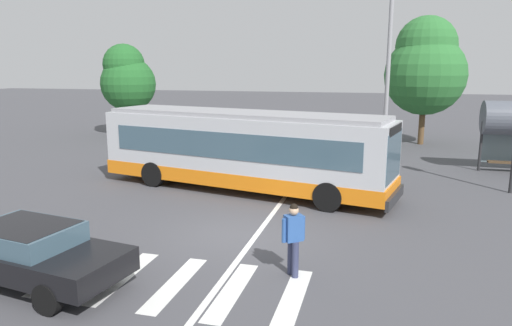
{
  "coord_description": "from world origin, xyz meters",
  "views": [
    {
      "loc": [
        3.72,
        -12.09,
        4.7
      ],
      "look_at": [
        -0.54,
        3.96,
        1.3
      ],
      "focal_mm": 32.73,
      "sensor_mm": 36.0,
      "label": 1
    }
  ],
  "objects_px": {
    "foreground_sedan": "(29,251)",
    "parked_car_white": "(222,132)",
    "city_transit_bus": "(242,150)",
    "background_tree_right": "(426,67)",
    "pedestrian_crossing_street": "(293,236)",
    "twin_arm_street_lamp": "(390,34)",
    "background_tree_left": "(127,78)",
    "parked_car_silver": "(306,135)",
    "parked_car_teal": "(259,135)",
    "parked_car_charcoal": "(349,137)"
  },
  "relations": [
    {
      "from": "twin_arm_street_lamp",
      "to": "background_tree_left",
      "type": "xyz_separation_m",
      "value": [
        -17.41,
        6.47,
        -2.24
      ]
    },
    {
      "from": "pedestrian_crossing_street",
      "to": "twin_arm_street_lamp",
      "type": "height_order",
      "value": "twin_arm_street_lamp"
    },
    {
      "from": "foreground_sedan",
      "to": "parked_car_teal",
      "type": "distance_m",
      "value": 18.72
    },
    {
      "from": "foreground_sedan",
      "to": "background_tree_left",
      "type": "height_order",
      "value": "background_tree_left"
    },
    {
      "from": "city_transit_bus",
      "to": "parked_car_white",
      "type": "distance_m",
      "value": 11.33
    },
    {
      "from": "parked_car_silver",
      "to": "twin_arm_street_lamp",
      "type": "relative_size",
      "value": 0.44
    },
    {
      "from": "parked_car_charcoal",
      "to": "background_tree_left",
      "type": "height_order",
      "value": "background_tree_left"
    },
    {
      "from": "parked_car_white",
      "to": "background_tree_left",
      "type": "xyz_separation_m",
      "value": [
        -7.65,
        2.12,
        3.2
      ]
    },
    {
      "from": "parked_car_silver",
      "to": "pedestrian_crossing_street",
      "type": "bearing_deg",
      "value": -82.03
    },
    {
      "from": "foreground_sedan",
      "to": "background_tree_left",
      "type": "bearing_deg",
      "value": 114.58
    },
    {
      "from": "parked_car_white",
      "to": "parked_car_charcoal",
      "type": "relative_size",
      "value": 1.0
    },
    {
      "from": "parked_car_silver",
      "to": "parked_car_charcoal",
      "type": "height_order",
      "value": "same"
    },
    {
      "from": "background_tree_left",
      "to": "twin_arm_street_lamp",
      "type": "bearing_deg",
      "value": -20.4
    },
    {
      "from": "foreground_sedan",
      "to": "parked_car_white",
      "type": "distance_m",
      "value": 19.52
    },
    {
      "from": "pedestrian_crossing_street",
      "to": "parked_car_white",
      "type": "height_order",
      "value": "pedestrian_crossing_street"
    },
    {
      "from": "twin_arm_street_lamp",
      "to": "pedestrian_crossing_street",
      "type": "bearing_deg",
      "value": -98.75
    },
    {
      "from": "city_transit_bus",
      "to": "background_tree_right",
      "type": "xyz_separation_m",
      "value": [
        7.61,
        13.59,
        3.17
      ]
    },
    {
      "from": "city_transit_bus",
      "to": "pedestrian_crossing_street",
      "type": "xyz_separation_m",
      "value": [
        3.31,
        -7.12,
        -0.62
      ]
    },
    {
      "from": "parked_car_white",
      "to": "background_tree_right",
      "type": "xyz_separation_m",
      "value": [
        12.03,
        3.2,
        3.99
      ]
    },
    {
      "from": "foreground_sedan",
      "to": "background_tree_right",
      "type": "xyz_separation_m",
      "value": [
        9.84,
        22.59,
        3.99
      ]
    },
    {
      "from": "background_tree_left",
      "to": "background_tree_right",
      "type": "relative_size",
      "value": 0.81
    },
    {
      "from": "background_tree_left",
      "to": "background_tree_right",
      "type": "bearing_deg",
      "value": 3.13
    },
    {
      "from": "city_transit_bus",
      "to": "parked_car_charcoal",
      "type": "bearing_deg",
      "value": 71.21
    },
    {
      "from": "parked_car_white",
      "to": "background_tree_right",
      "type": "distance_m",
      "value": 13.07
    },
    {
      "from": "twin_arm_street_lamp",
      "to": "city_transit_bus",
      "type": "bearing_deg",
      "value": -131.45
    },
    {
      "from": "parked_car_teal",
      "to": "background_tree_right",
      "type": "relative_size",
      "value": 0.59
    },
    {
      "from": "parked_car_teal",
      "to": "twin_arm_street_lamp",
      "type": "height_order",
      "value": "twin_arm_street_lamp"
    },
    {
      "from": "pedestrian_crossing_street",
      "to": "parked_car_charcoal",
      "type": "relative_size",
      "value": 0.38
    },
    {
      "from": "city_transit_bus",
      "to": "background_tree_left",
      "type": "xyz_separation_m",
      "value": [
        -12.07,
        12.51,
        2.38
      ]
    },
    {
      "from": "city_transit_bus",
      "to": "parked_car_teal",
      "type": "distance_m",
      "value": 9.93
    },
    {
      "from": "parked_car_charcoal",
      "to": "pedestrian_crossing_street",
      "type": "bearing_deg",
      "value": -90.43
    },
    {
      "from": "parked_car_white",
      "to": "pedestrian_crossing_street",
      "type": "bearing_deg",
      "value": -66.17
    },
    {
      "from": "foreground_sedan",
      "to": "parked_car_charcoal",
      "type": "relative_size",
      "value": 1.04
    },
    {
      "from": "foreground_sedan",
      "to": "pedestrian_crossing_street",
      "type": "bearing_deg",
      "value": 18.77
    },
    {
      "from": "parked_car_white",
      "to": "background_tree_right",
      "type": "height_order",
      "value": "background_tree_right"
    },
    {
      "from": "parked_car_silver",
      "to": "background_tree_left",
      "type": "xyz_separation_m",
      "value": [
        -12.95,
        2.27,
        3.2
      ]
    },
    {
      "from": "parked_car_silver",
      "to": "parked_car_charcoal",
      "type": "bearing_deg",
      "value": -3.33
    },
    {
      "from": "pedestrian_crossing_street",
      "to": "background_tree_left",
      "type": "xyz_separation_m",
      "value": [
        -15.38,
        19.63,
        3.0
      ]
    },
    {
      "from": "parked_car_teal",
      "to": "city_transit_bus",
      "type": "bearing_deg",
      "value": -79.08
    },
    {
      "from": "pedestrian_crossing_street",
      "to": "background_tree_right",
      "type": "bearing_deg",
      "value": 78.27
    },
    {
      "from": "parked_car_silver",
      "to": "foreground_sedan",
      "type": "bearing_deg",
      "value": -99.17
    },
    {
      "from": "pedestrian_crossing_street",
      "to": "background_tree_right",
      "type": "relative_size",
      "value": 0.22
    },
    {
      "from": "foreground_sedan",
      "to": "background_tree_right",
      "type": "bearing_deg",
      "value": 66.46
    },
    {
      "from": "city_transit_bus",
      "to": "parked_car_white",
      "type": "bearing_deg",
      "value": 113.05
    },
    {
      "from": "parked_car_charcoal",
      "to": "background_tree_left",
      "type": "bearing_deg",
      "value": 171.15
    },
    {
      "from": "city_transit_bus",
      "to": "parked_car_charcoal",
      "type": "xyz_separation_m",
      "value": [
        3.44,
        10.1,
        -0.82
      ]
    },
    {
      "from": "parked_car_silver",
      "to": "parked_car_white",
      "type": "bearing_deg",
      "value": 178.43
    },
    {
      "from": "parked_car_white",
      "to": "background_tree_right",
      "type": "relative_size",
      "value": 0.58
    },
    {
      "from": "parked_car_white",
      "to": "twin_arm_street_lamp",
      "type": "height_order",
      "value": "twin_arm_street_lamp"
    },
    {
      "from": "parked_car_white",
      "to": "parked_car_silver",
      "type": "bearing_deg",
      "value": -1.57
    }
  ]
}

